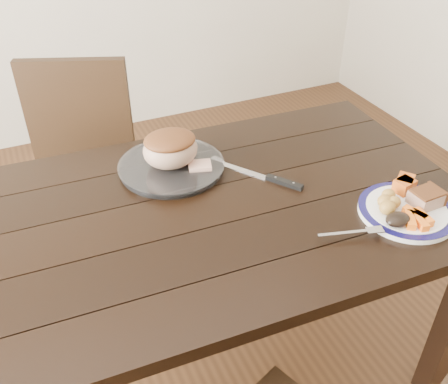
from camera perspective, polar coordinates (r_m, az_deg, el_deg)
name	(u,v)px	position (r m, az deg, el deg)	size (l,w,h in m)	color
ground	(202,368)	(1.97, -2.50, -19.51)	(4.00, 4.00, 0.00)	#472B16
dining_table	(197,234)	(1.48, -3.15, -4.83)	(1.64, 0.97, 0.75)	black
chair_far	(81,166)	(2.10, -16.03, 2.84)	(0.55, 0.55, 0.93)	black
dinner_plate	(406,211)	(1.49, 20.09, -2.10)	(0.27, 0.27, 0.02)	white
plate_rim	(407,209)	(1.48, 20.16, -1.84)	(0.27, 0.27, 0.02)	#0F0C40
serving_platter	(172,167)	(1.59, -6.01, 2.83)	(0.33, 0.33, 0.02)	white
pork_slice	(426,198)	(1.51, 22.11, -0.67)	(0.09, 0.07, 0.04)	tan
roasted_potatoes	(388,202)	(1.46, 18.27, -1.09)	(0.09, 0.09, 0.04)	gold
carrot_batons	(417,218)	(1.44, 21.18, -2.79)	(0.08, 0.10, 0.02)	orange
pumpkin_wedges	(405,184)	(1.54, 19.94, 0.86)	(0.08, 0.08, 0.04)	orange
dark_mushroom	(398,219)	(1.40, 19.25, -2.97)	(0.07, 0.05, 0.03)	black
fork	(356,232)	(1.36, 14.82, -4.48)	(0.18, 0.07, 0.00)	silver
roast_joint	(170,150)	(1.56, -6.15, 4.81)	(0.17, 0.15, 0.11)	tan
cut_slice	(200,166)	(1.56, -2.78, 2.98)	(0.07, 0.06, 0.02)	tan
carving_knife	(273,179)	(1.54, 5.58, 1.50)	(0.20, 0.28, 0.01)	silver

